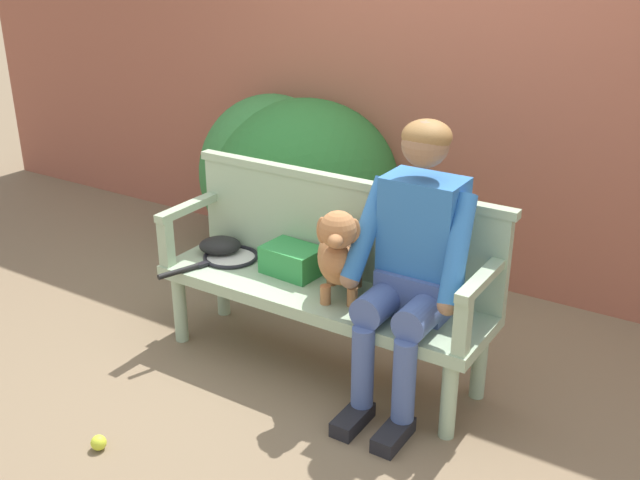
# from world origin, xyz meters

# --- Properties ---
(ground_plane) EXTENTS (40.00, 40.00, 0.00)m
(ground_plane) POSITION_xyz_m (0.00, 0.00, 0.00)
(ground_plane) COLOR #7A664C
(brick_garden_fence) EXTENTS (8.00, 0.30, 2.62)m
(brick_garden_fence) POSITION_xyz_m (0.00, 1.46, 1.31)
(brick_garden_fence) COLOR #9E5642
(brick_garden_fence) RESTS_ON ground
(hedge_bush_far_left) EXTENTS (0.96, 0.94, 1.05)m
(hedge_bush_far_left) POSITION_xyz_m (-1.07, 1.09, 0.53)
(hedge_bush_far_left) COLOR #337538
(hedge_bush_far_left) RESTS_ON ground
(hedge_bush_mid_right) EXTENTS (1.18, 1.17, 1.06)m
(hedge_bush_mid_right) POSITION_xyz_m (-0.78, 1.05, 0.53)
(hedge_bush_mid_right) COLOR #286B2D
(hedge_bush_mid_right) RESTS_ON ground
(garden_bench) EXTENTS (1.67, 0.47, 0.43)m
(garden_bench) POSITION_xyz_m (0.00, 0.00, 0.37)
(garden_bench) COLOR #9EB793
(garden_bench) RESTS_ON ground
(bench_backrest) EXTENTS (1.71, 0.06, 0.50)m
(bench_backrest) POSITION_xyz_m (0.00, 0.21, 0.69)
(bench_backrest) COLOR #9EB793
(bench_backrest) RESTS_ON garden_bench
(bench_armrest_left_end) EXTENTS (0.06, 0.47, 0.28)m
(bench_armrest_left_end) POSITION_xyz_m (-0.80, -0.08, 0.63)
(bench_armrest_left_end) COLOR #9EB793
(bench_armrest_left_end) RESTS_ON garden_bench
(bench_armrest_right_end) EXTENTS (0.06, 0.47, 0.28)m
(bench_armrest_right_end) POSITION_xyz_m (0.80, -0.08, 0.63)
(bench_armrest_right_end) COLOR #9EB793
(bench_armrest_right_end) RESTS_ON garden_bench
(person_seated) EXTENTS (0.56, 0.64, 1.30)m
(person_seated) POSITION_xyz_m (0.48, -0.01, 0.71)
(person_seated) COLOR black
(person_seated) RESTS_ON ground
(dog_on_bench) EXTENTS (0.34, 0.47, 0.47)m
(dog_on_bench) POSITION_xyz_m (0.14, -0.04, 0.67)
(dog_on_bench) COLOR #AD7042
(dog_on_bench) RESTS_ON garden_bench
(tennis_racket) EXTENTS (0.37, 0.58, 0.03)m
(tennis_racket) POSITION_xyz_m (-0.59, 0.02, 0.44)
(tennis_racket) COLOR black
(tennis_racket) RESTS_ON garden_bench
(baseball_glove) EXTENTS (0.28, 0.27, 0.09)m
(baseball_glove) POSITION_xyz_m (-0.67, 0.07, 0.48)
(baseball_glove) COLOR black
(baseball_glove) RESTS_ON garden_bench
(sports_bag) EXTENTS (0.29, 0.22, 0.14)m
(sports_bag) POSITION_xyz_m (-0.21, 0.07, 0.50)
(sports_bag) COLOR #2D8E42
(sports_bag) RESTS_ON garden_bench
(tennis_ball) EXTENTS (0.07, 0.07, 0.07)m
(tennis_ball) POSITION_xyz_m (-0.44, -1.04, 0.03)
(tennis_ball) COLOR #CCDB33
(tennis_ball) RESTS_ON ground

